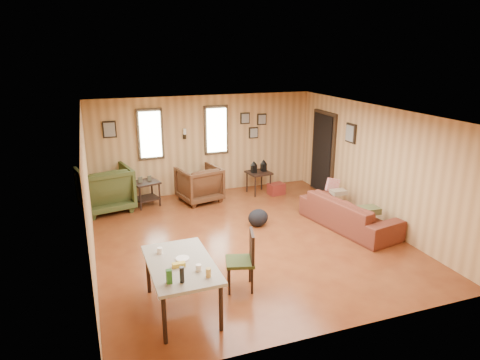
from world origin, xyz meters
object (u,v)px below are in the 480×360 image
object	(u,v)px
sofa	(349,208)
dining_table	(181,268)
end_table	(146,189)
side_table	(259,171)
recliner_green	(105,187)
recliner_brown	(199,182)

from	to	relation	value
sofa	dining_table	xyz separation A→B (m)	(-3.76, -1.69, 0.24)
end_table	side_table	bearing A→B (deg)	-0.84
sofa	side_table	world-z (taller)	side_table
end_table	recliner_green	bearing A→B (deg)	178.51
recliner_green	side_table	world-z (taller)	recliner_green
side_table	recliner_brown	bearing A→B (deg)	-178.33
sofa	recliner_green	bearing A→B (deg)	48.72
dining_table	sofa	bearing A→B (deg)	23.29
sofa	end_table	bearing A→B (deg)	43.30
recliner_green	sofa	bearing A→B (deg)	137.69
sofa	recliner_green	distance (m)	5.25
sofa	dining_table	world-z (taller)	dining_table
end_table	dining_table	bearing A→B (deg)	-91.45
recliner_brown	side_table	world-z (taller)	recliner_brown
recliner_green	dining_table	size ratio (longest dim) A/B	0.77
recliner_brown	side_table	distance (m)	1.53
recliner_brown	recliner_green	size ratio (longest dim) A/B	0.83
end_table	side_table	world-z (taller)	side_table
sofa	end_table	size ratio (longest dim) A/B	3.01
recliner_brown	side_table	bearing A→B (deg)	168.71
end_table	recliner_brown	bearing A→B (deg)	-3.95
side_table	sofa	bearing A→B (deg)	-70.76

